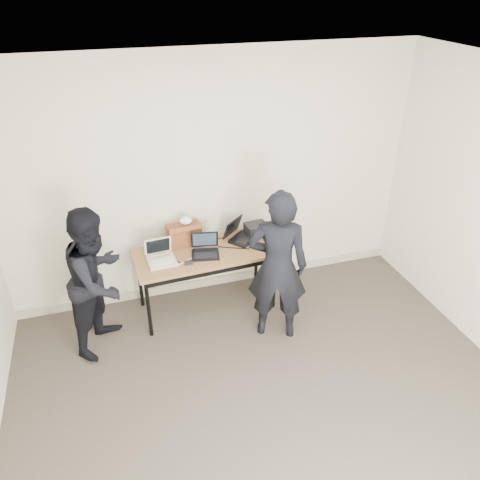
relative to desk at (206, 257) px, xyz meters
name	(u,v)px	position (x,y,z in m)	size (l,w,h in m)	color
room	(296,306)	(0.20, -1.84, 0.69)	(4.60, 4.60, 2.80)	#423A32
desk	(206,257)	(0.00, 0.00, 0.00)	(1.53, 0.73, 0.72)	brown
laptop_beige	(161,257)	(-0.48, -0.03, 0.10)	(0.30, 0.29, 0.23)	#C1B79A
laptop_center	(205,249)	(-0.01, -0.02, 0.11)	(0.33, 0.32, 0.22)	black
laptop_right	(240,235)	(0.43, 0.17, 0.11)	(0.42, 0.42, 0.22)	black
leather_satchel	(184,234)	(-0.18, 0.23, 0.19)	(0.38, 0.21, 0.25)	brown
tissue	(186,221)	(-0.15, 0.23, 0.34)	(0.13, 0.10, 0.08)	white
equipment_box	(256,230)	(0.63, 0.19, 0.13)	(0.24, 0.20, 0.14)	black
power_brick	(188,263)	(-0.22, -0.17, 0.07)	(0.08, 0.05, 0.03)	black
cables	(210,251)	(0.05, 0.00, 0.06)	(1.16, 0.43, 0.01)	black
person_typist	(277,267)	(0.57, -0.61, 0.15)	(0.59, 0.39, 1.62)	black
person_observer	(98,280)	(-1.11, -0.23, 0.09)	(0.73, 0.57, 1.50)	black
baseboard	(217,280)	(0.20, 0.39, -0.61)	(4.50, 0.03, 0.10)	#AEA890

